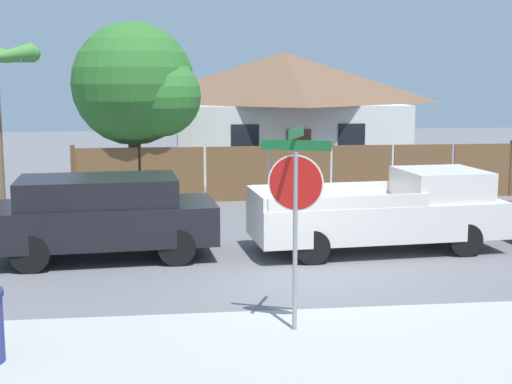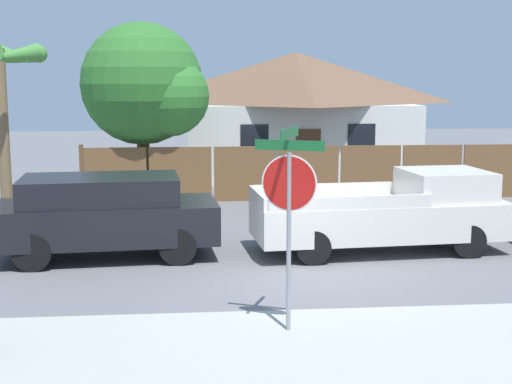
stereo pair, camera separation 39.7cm
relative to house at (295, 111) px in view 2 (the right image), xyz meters
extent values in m
plane|color=slate|center=(-2.05, -15.41, -2.51)|extent=(80.00, 80.00, 0.00)
cube|color=#A3A39E|center=(-2.05, -19.01, -2.51)|extent=(36.00, 3.20, 0.01)
cube|color=brown|center=(-6.53, -6.71, -1.65)|extent=(1.92, 0.06, 1.71)
cube|color=brown|center=(-4.53, -6.71, -1.65)|extent=(1.92, 0.06, 1.71)
cube|color=brown|center=(-2.54, -6.71, -1.65)|extent=(1.92, 0.06, 1.71)
cube|color=brown|center=(-0.54, -6.71, -1.65)|extent=(1.92, 0.06, 1.71)
cube|color=brown|center=(1.45, -6.71, -1.65)|extent=(1.92, 0.06, 1.71)
cube|color=brown|center=(3.45, -6.71, -1.65)|extent=(1.92, 0.06, 1.71)
cube|color=brown|center=(5.44, -6.71, -1.65)|extent=(1.92, 0.06, 1.71)
cube|color=brown|center=(-7.53, -6.71, -1.60)|extent=(0.12, 0.12, 1.81)
cube|color=white|center=(0.00, 0.00, -1.10)|extent=(8.63, 6.67, 2.82)
pyramid|color=brown|center=(0.00, 0.00, 1.32)|extent=(9.33, 7.21, 2.02)
cube|color=black|center=(-1.94, -3.35, -0.88)|extent=(1.00, 0.04, 1.10)
cube|color=black|center=(1.94, -3.35, -0.88)|extent=(1.00, 0.04, 1.10)
cube|color=brown|center=(0.00, -3.35, -1.51)|extent=(0.90, 0.04, 2.00)
cylinder|color=brown|center=(-5.72, -5.65, -1.42)|extent=(0.40, 0.40, 2.18)
sphere|color=#2D6B28|center=(-5.72, -5.65, 1.12)|extent=(3.85, 3.85, 3.85)
sphere|color=#31732C|center=(-4.86, -6.13, 0.73)|extent=(2.50, 2.50, 2.50)
cylinder|color=brown|center=(-8.78, -10.68, -0.25)|extent=(0.28, 0.28, 4.51)
cone|color=#428438|center=(-7.98, -10.68, 1.78)|extent=(0.44, 1.49, 0.66)
cone|color=#428438|center=(-8.38, -9.99, 1.78)|extent=(1.51, 1.13, 0.66)
cone|color=#428438|center=(-8.38, -11.36, 1.78)|extent=(1.51, 1.13, 0.66)
cube|color=black|center=(-5.99, -13.55, -1.73)|extent=(4.79, 2.36, 0.82)
cube|color=black|center=(-6.10, -13.56, -1.04)|extent=(3.39, 2.09, 0.56)
cube|color=black|center=(-4.56, -13.44, -1.04)|extent=(0.20, 1.75, 0.47)
cylinder|color=black|center=(-4.62, -12.55, -2.12)|extent=(0.77, 0.22, 0.77)
cylinder|color=black|center=(-4.48, -14.32, -2.12)|extent=(0.77, 0.22, 0.77)
cylinder|color=black|center=(-7.49, -12.78, -2.12)|extent=(0.77, 0.22, 0.77)
cylinder|color=black|center=(-7.35, -14.55, -2.12)|extent=(0.77, 0.22, 0.77)
cube|color=silver|center=(-0.08, -13.55, -1.77)|extent=(5.64, 2.38, 0.79)
cube|color=silver|center=(1.43, -13.43, -1.05)|extent=(1.90, 1.92, 0.64)
cube|color=silver|center=(-1.08, -12.71, -1.23)|extent=(3.45, 0.36, 0.28)
cube|color=silver|center=(-0.93, -14.55, -1.23)|extent=(3.45, 0.36, 0.28)
cube|color=silver|center=(-2.78, -13.77, -1.23)|extent=(0.23, 1.85, 0.28)
cylinder|color=black|center=(1.55, -12.55, -2.15)|extent=(0.72, 0.22, 0.72)
cylinder|color=black|center=(1.69, -14.27, -2.15)|extent=(0.72, 0.22, 0.72)
cylinder|color=black|center=(-1.85, -12.83, -2.15)|extent=(0.72, 0.22, 0.72)
cylinder|color=black|center=(-1.71, -14.55, -2.15)|extent=(0.72, 0.22, 0.72)
cylinder|color=gray|center=(-2.74, -18.34, -1.15)|extent=(0.07, 0.07, 2.72)
cylinder|color=red|center=(-2.74, -18.34, -0.25)|extent=(0.75, 0.33, 0.80)
cylinder|color=white|center=(-2.74, -18.34, -0.25)|extent=(0.78, 0.34, 0.85)
cube|color=#19602D|center=(-2.74, -18.34, 0.31)|extent=(0.98, 0.43, 0.15)
cube|color=#19602D|center=(-2.74, -18.34, 0.49)|extent=(0.39, 0.89, 0.15)
camera|label=1|loc=(-4.55, -28.59, 1.27)|focal=50.00mm
camera|label=2|loc=(-4.15, -28.63, 1.27)|focal=50.00mm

